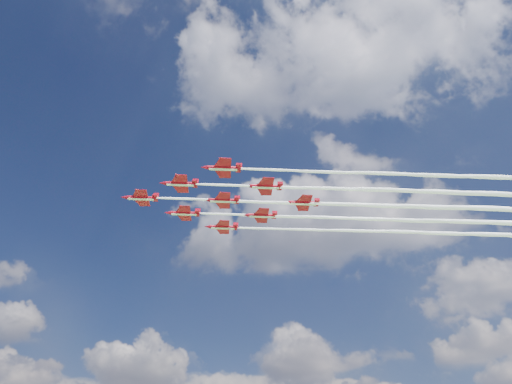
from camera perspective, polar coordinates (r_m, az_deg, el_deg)
jet_lead at (r=142.56m, az=12.63°, el=-1.45°), size 123.75×50.28×2.53m
jet_row2_port at (r=139.73m, az=17.81°, el=0.07°), size 123.75×50.28×2.53m
jet_row2_starb at (r=152.31m, az=15.95°, el=-3.05°), size 123.75×50.28×2.53m
jet_row3_port at (r=138.20m, az=23.17°, el=1.64°), size 123.75×50.28×2.53m
jet_row3_centre at (r=150.09m, az=20.85°, el=-1.65°), size 123.75×50.28×2.53m
jet_row3_starb at (r=162.62m, az=18.88°, el=-4.44°), size 123.75×50.28×2.53m
jet_row4_port at (r=149.09m, az=25.85°, el=-0.20°), size 123.75×50.28×2.53m
jet_row4_starb at (r=160.94m, az=23.49°, el=-3.14°), size 123.75×50.28×2.53m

